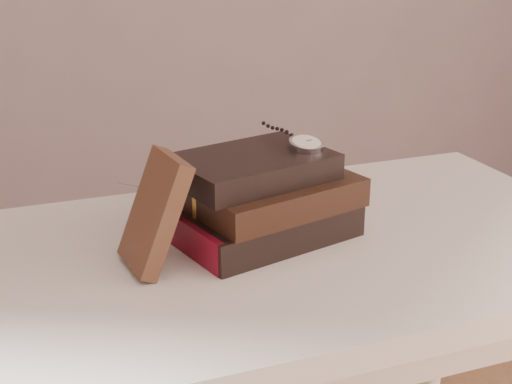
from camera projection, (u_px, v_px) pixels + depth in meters
name	position (u px, v px, depth m)	size (l,w,h in m)	color
table	(303.00, 291.00, 1.15)	(1.00, 0.60, 0.75)	silver
book_stack	(263.00, 198.00, 1.11)	(0.31, 0.24, 0.13)	black
journal	(155.00, 212.00, 1.01)	(0.02, 0.10, 0.17)	#3A2116
pocket_watch	(305.00, 143.00, 1.11)	(0.07, 0.16, 0.02)	silver
eyeglasses	(180.00, 186.00, 1.13)	(0.14, 0.15, 0.05)	silver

